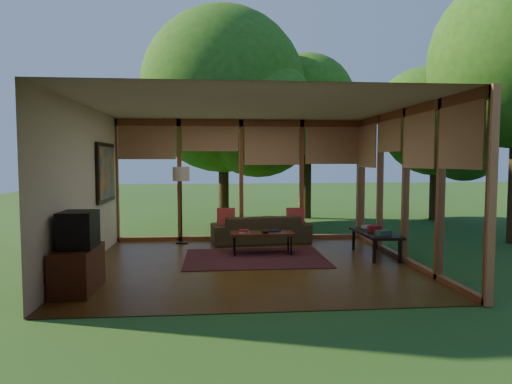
{
  "coord_description": "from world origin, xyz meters",
  "views": [
    {
      "loc": [
        -0.59,
        -7.73,
        1.79
      ],
      "look_at": [
        0.17,
        0.7,
        1.2
      ],
      "focal_mm": 32.0,
      "sensor_mm": 36.0,
      "label": 1
    }
  ],
  "objects": [
    {
      "name": "tree_far",
      "position": [
        5.63,
        5.36,
        2.93
      ],
      "size": [
        3.2,
        3.2,
        4.53
      ],
      "color": "#372614",
      "rests_on": "ground"
    },
    {
      "name": "ct_book_side",
      "position": [
        0.55,
        0.89,
        0.44
      ],
      "size": [
        0.24,
        0.21,
        0.03
      ],
      "primitive_type": "cube",
      "rotation": [
        0.0,
        0.0,
        0.37
      ],
      "color": "black",
      "rests_on": "coffee_table"
    },
    {
      "name": "television",
      "position": [
        -2.45,
        -1.39,
        0.85
      ],
      "size": [
        0.45,
        0.55,
        0.5
      ],
      "primitive_type": "cube",
      "color": "black",
      "rests_on": "media_cabinet"
    },
    {
      "name": "media_cabinet",
      "position": [
        -2.47,
        -1.39,
        0.3
      ],
      "size": [
        0.5,
        1.0,
        0.6
      ],
      "primitive_type": "cube",
      "color": "#502516",
      "rests_on": "floor"
    },
    {
      "name": "floor_lamp",
      "position": [
        -1.31,
        2.11,
        1.41
      ],
      "size": [
        0.36,
        0.36,
        1.65
      ],
      "color": "black",
      "rests_on": "floor"
    },
    {
      "name": "sofa",
      "position": [
        0.39,
        2.0,
        0.31
      ],
      "size": [
        2.17,
        1.04,
        0.61
      ],
      "primitive_type": "imported",
      "rotation": [
        0.0,
        0.0,
        3.25
      ],
      "color": "#3C341E",
      "rests_on": "floor"
    },
    {
      "name": "coffee_table",
      "position": [
        0.3,
        0.81,
        0.39
      ],
      "size": [
        1.2,
        0.5,
        0.43
      ],
      "color": "#502516",
      "rests_on": "floor"
    },
    {
      "name": "side_console",
      "position": [
        2.4,
        0.49,
        0.41
      ],
      "size": [
        0.6,
        1.4,
        0.46
      ],
      "color": "black",
      "rests_on": "floor"
    },
    {
      "name": "ct_bowl",
      "position": [
        0.35,
        0.71,
        0.46
      ],
      "size": [
        0.16,
        0.16,
        0.07
      ],
      "primitive_type": "ellipsoid",
      "color": "black",
      "rests_on": "coffee_table"
    },
    {
      "name": "floor",
      "position": [
        0.0,
        0.0,
        0.0
      ],
      "size": [
        5.5,
        5.5,
        0.0
      ],
      "primitive_type": "plane",
      "color": "brown",
      "rests_on": "ground"
    },
    {
      "name": "pillow_left",
      "position": [
        -0.36,
        1.95,
        0.57
      ],
      "size": [
        0.38,
        0.2,
        0.4
      ],
      "primitive_type": "cube",
      "rotation": [
        -0.21,
        0.0,
        0.0
      ],
      "color": "maroon",
      "rests_on": "sofa"
    },
    {
      "name": "wall_painting",
      "position": [
        -2.71,
        1.4,
        1.55
      ],
      "size": [
        0.06,
        1.35,
        1.15
      ],
      "color": "black",
      "rests_on": "wall_left"
    },
    {
      "name": "exterior_lawn",
      "position": [
        8.0,
        8.0,
        -0.01
      ],
      "size": [
        40.0,
        40.0,
        0.0
      ],
      "primitive_type": "plane",
      "color": "#29521E",
      "rests_on": "ground"
    },
    {
      "name": "rug",
      "position": [
        0.13,
        0.46,
        0.01
      ],
      "size": [
        2.55,
        1.81,
        0.01
      ],
      "primitive_type": "cube",
      "color": "maroon",
      "rests_on": "floor"
    },
    {
      "name": "ct_book_upper",
      "position": [
        -0.05,
        0.76,
        0.47
      ],
      "size": [
        0.21,
        0.18,
        0.03
      ],
      "primitive_type": "cube",
      "rotation": [
        0.0,
        0.0,
        -0.22
      ],
      "color": "maroon",
      "rests_on": "coffee_table"
    },
    {
      "name": "pillow_right",
      "position": [
        1.14,
        1.95,
        0.57
      ],
      "size": [
        0.37,
        0.2,
        0.39
      ],
      "primitive_type": "cube",
      "rotation": [
        -0.21,
        0.0,
        0.0
      ],
      "color": "maroon",
      "rests_on": "sofa"
    },
    {
      "name": "tree_ne",
      "position": [
        2.25,
        6.28,
        3.55
      ],
      "size": [
        2.99,
        2.99,
        5.06
      ],
      "color": "#372614",
      "rests_on": "ground"
    },
    {
      "name": "console_book_a",
      "position": [
        2.4,
        0.09,
        0.5
      ],
      "size": [
        0.28,
        0.24,
        0.09
      ],
      "primitive_type": "cube",
      "rotation": [
        0.0,
        0.0,
        0.26
      ],
      "color": "#315548",
      "rests_on": "side_console"
    },
    {
      "name": "wall_front",
      "position": [
        0.0,
        -2.5,
        1.35
      ],
      "size": [
        5.5,
        0.04,
        2.7
      ],
      "primitive_type": "cube",
      "color": "silver",
      "rests_on": "ground"
    },
    {
      "name": "window_wall_back",
      "position": [
        0.0,
        2.5,
        1.35
      ],
      "size": [
        5.5,
        0.12,
        2.7
      ],
      "primitive_type": "cube",
      "color": "brown",
      "rests_on": "ground"
    },
    {
      "name": "ceiling",
      "position": [
        0.0,
        0.0,
        2.7
      ],
      "size": [
        5.5,
        5.5,
        0.0
      ],
      "primitive_type": "plane",
      "rotation": [
        3.14,
        0.0,
        0.0
      ],
      "color": "silver",
      "rests_on": "ground"
    },
    {
      "name": "tree_nw",
      "position": [
        -0.35,
        5.07,
        3.72
      ],
      "size": [
        4.53,
        4.53,
        5.99
      ],
      "color": "#372614",
      "rests_on": "ground"
    },
    {
      "name": "console_book_b",
      "position": [
        2.4,
        0.54,
        0.51
      ],
      "size": [
        0.25,
        0.2,
        0.11
      ],
      "primitive_type": "cube",
      "rotation": [
        0.0,
        0.0,
        -0.13
      ],
      "color": "maroon",
      "rests_on": "side_console"
    },
    {
      "name": "console_book_c",
      "position": [
        2.4,
        0.94,
        0.48
      ],
      "size": [
        0.25,
        0.23,
        0.06
      ],
      "primitive_type": "cube",
      "rotation": [
        0.0,
        0.0,
        0.42
      ],
      "color": "#AFA99F",
      "rests_on": "side_console"
    },
    {
      "name": "ct_book_lower",
      "position": [
        -0.05,
        0.76,
        0.44
      ],
      "size": [
        0.21,
        0.17,
        0.03
      ],
      "primitive_type": "cube",
      "rotation": [
        0.0,
        0.0,
        0.11
      ],
      "color": "#AFA99F",
      "rests_on": "coffee_table"
    },
    {
      "name": "window_wall_right",
      "position": [
        2.75,
        0.0,
        1.35
      ],
      "size": [
        0.12,
        5.0,
        2.7
      ],
      "primitive_type": "cube",
      "color": "brown",
      "rests_on": "ground"
    },
    {
      "name": "wall_left",
      "position": [
        -2.75,
        0.0,
        1.35
      ],
      "size": [
        0.04,
        5.0,
        2.7
      ],
      "primitive_type": "cube",
      "color": "silver",
      "rests_on": "ground"
    }
  ]
}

